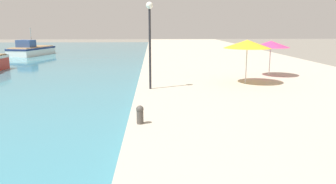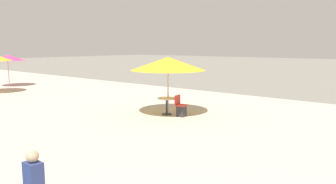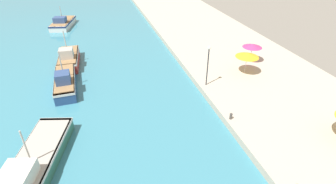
{
  "view_description": "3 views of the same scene",
  "coord_description": "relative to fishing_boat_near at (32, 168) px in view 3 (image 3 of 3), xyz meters",
  "views": [
    {
      "loc": [
        0.93,
        1.86,
        4.11
      ],
      "look_at": [
        1.5,
        14.45,
        1.52
      ],
      "focal_mm": 35.0,
      "sensor_mm": 36.0,
      "label": 1
    },
    {
      "loc": [
        -2.32,
        -1.32,
        3.72
      ],
      "look_at": [
        8.55,
        7.76,
        1.72
      ],
      "focal_mm": 35.0,
      "sensor_mm": 36.0,
      "label": 2
    },
    {
      "loc": [
        -10.26,
        -3.8,
        15.28
      ],
      "look_at": [
        -4.0,
        18.0,
        1.32
      ],
      "focal_mm": 28.0,
      "sensor_mm": 36.0,
      "label": 3
    }
  ],
  "objects": [
    {
      "name": "cafe_umbrella_white",
      "position": [
        22.39,
        9.21,
        2.19
      ],
      "size": [
        2.72,
        2.72,
        2.55
      ],
      "color": "#B7B7B7",
      "rests_on": "quay_promenade"
    },
    {
      "name": "fishing_boat_far",
      "position": [
        1.88,
        18.96,
        0.11
      ],
      "size": [
        2.61,
        6.68,
        4.61
      ],
      "rotation": [
        0.0,
        0.0,
        -0.03
      ],
      "color": "red",
      "rests_on": "water_basin"
    },
    {
      "name": "fishing_boat_distant",
      "position": [
        0.23,
        36.34,
        -0.07
      ],
      "size": [
        4.59,
        7.68,
        3.71
      ],
      "rotation": [
        0.0,
        0.0,
        -0.23
      ],
      "color": "white",
      "rests_on": "water_basin"
    },
    {
      "name": "mooring_bollard",
      "position": [
        16.47,
        1.41,
        0.23
      ],
      "size": [
        0.26,
        0.26,
        0.65
      ],
      "color": "#4C4742",
      "rests_on": "quay_promenade"
    },
    {
      "name": "fishing_boat_near",
      "position": [
        0.0,
        0.0,
        0.0
      ],
      "size": [
        5.4,
        10.88,
        4.06
      ],
      "rotation": [
        0.0,
        0.0,
        -0.26
      ],
      "color": "#33705B",
      "rests_on": "water_basin"
    },
    {
      "name": "fishing_boat_mid",
      "position": [
        1.71,
        12.48,
        0.08
      ],
      "size": [
        2.41,
        7.4,
        4.46
      ],
      "rotation": [
        0.0,
        0.0,
        0.03
      ],
      "color": "navy",
      "rests_on": "water_basin"
    },
    {
      "name": "cafe_umbrella_striped",
      "position": [
        24.78,
        11.99,
        2.02
      ],
      "size": [
        2.47,
        2.47,
        2.36
      ],
      "color": "#B7B7B7",
      "rests_on": "quay_promenade"
    },
    {
      "name": "quay_promenade",
      "position": [
        24.02,
        25.52,
        -0.48
      ],
      "size": [
        16.0,
        90.0,
        0.72
      ],
      "color": "#BCB29E",
      "rests_on": "ground_plane"
    },
    {
      "name": "lamppost",
      "position": [
        16.78,
        7.79,
        2.97
      ],
      "size": [
        0.36,
        0.36,
        4.56
      ],
      "color": "#232328",
      "rests_on": "quay_promenade"
    }
  ]
}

